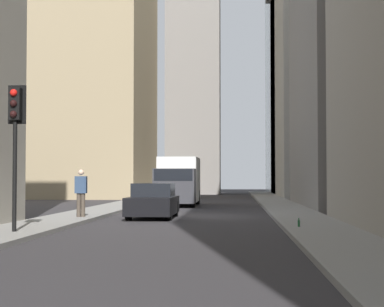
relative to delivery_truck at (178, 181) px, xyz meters
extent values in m
plane|color=#302D30|center=(-10.63, -1.40, -1.46)|extent=(135.00, 135.00, 0.00)
cube|color=gray|center=(-10.63, 3.10, -1.39)|extent=(90.00, 2.20, 0.14)
cube|color=gray|center=(-10.63, -5.90, -1.39)|extent=(90.00, 2.20, 0.14)
cube|color=#B7B2A5|center=(20.65, -12.00, 10.26)|extent=(18.33, 10.00, 23.45)
cube|color=#9E8966|center=(17.70, 9.20, 12.50)|extent=(15.18, 10.00, 27.92)
cube|color=gray|center=(29.05, 0.89, 10.76)|extent=(5.42, 5.42, 24.44)
cube|color=silver|center=(0.91, 0.00, 0.08)|extent=(4.60, 2.25, 2.60)
cube|color=#38383D|center=(-2.29, 0.00, -0.27)|extent=(1.90, 2.25, 1.90)
cube|color=black|center=(-2.29, 0.00, 0.33)|extent=(1.92, 2.09, 0.64)
cylinder|color=black|center=(-2.29, -0.99, -1.02)|extent=(0.88, 0.28, 0.88)
cylinder|color=black|center=(-2.29, 0.98, -1.02)|extent=(0.88, 0.28, 0.88)
cylinder|color=black|center=(2.31, -0.99, -1.02)|extent=(0.88, 0.28, 0.88)
cylinder|color=black|center=(2.31, 0.98, -1.02)|extent=(0.88, 0.28, 0.88)
cube|color=black|center=(-12.06, 0.00, -0.93)|extent=(4.30, 1.78, 0.70)
cube|color=black|center=(-11.86, 0.00, -0.31)|extent=(2.10, 1.58, 0.54)
cylinder|color=black|center=(-13.41, -0.78, -1.14)|extent=(0.64, 0.22, 0.64)
cylinder|color=black|center=(-13.41, 0.78, -1.14)|extent=(0.64, 0.22, 0.64)
cylinder|color=black|center=(-10.71, -0.78, -1.14)|extent=(0.64, 0.22, 0.64)
cylinder|color=black|center=(-10.71, 0.78, -1.14)|extent=(0.64, 0.22, 0.64)
cylinder|color=black|center=(-20.64, 2.84, 0.24)|extent=(0.12, 0.12, 3.12)
cube|color=black|center=(-20.64, 2.84, 2.25)|extent=(0.28, 0.32, 0.90)
cube|color=black|center=(-20.48, 2.84, 2.25)|extent=(0.03, 0.52, 1.10)
sphere|color=red|center=(-20.80, 2.84, 2.55)|extent=(0.20, 0.20, 0.20)
sphere|color=black|center=(-20.80, 2.84, 2.25)|extent=(0.20, 0.20, 0.20)
sphere|color=black|center=(-20.80, 2.84, 1.95)|extent=(0.20, 0.20, 0.20)
cylinder|color=#473D33|center=(-13.59, 2.52, -0.87)|extent=(0.16, 0.16, 0.90)
cylinder|color=#473D33|center=(-13.59, 2.69, -0.87)|extent=(0.16, 0.16, 0.90)
cube|color=navy|center=(-13.59, 2.60, -0.09)|extent=(0.26, 0.44, 0.66)
sphere|color=beige|center=(-13.59, 2.60, 0.39)|extent=(0.22, 0.22, 0.22)
cylinder|color=#236033|center=(-18.30, -5.26, -1.22)|extent=(0.07, 0.07, 0.20)
cylinder|color=#236033|center=(-18.30, -5.26, -1.08)|extent=(0.03, 0.03, 0.07)
camera|label=1|loc=(-38.94, -3.31, 0.18)|focal=62.48mm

